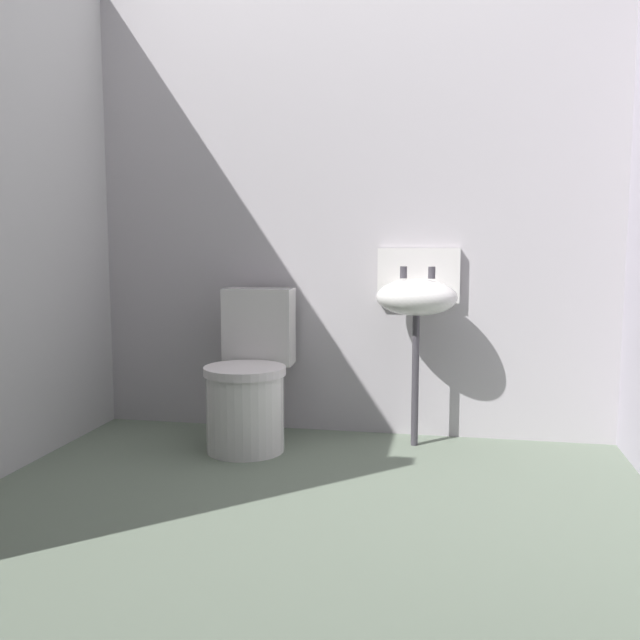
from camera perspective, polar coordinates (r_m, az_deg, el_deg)
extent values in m
cube|color=slate|center=(2.80, -1.09, -15.86)|extent=(3.14, 2.57, 0.08)
cube|color=#B1AAB0|center=(3.71, 2.55, 9.28)|extent=(3.14, 0.10, 2.41)
cylinder|color=silver|center=(3.43, -6.18, -7.62)|extent=(0.39, 0.39, 0.38)
cylinder|color=silver|center=(3.38, -6.23, -4.17)|extent=(0.41, 0.41, 0.04)
cube|color=silver|center=(3.64, -5.05, -0.53)|extent=(0.37, 0.19, 0.40)
cylinder|color=#413D44|center=(3.50, 7.86, -5.00)|extent=(0.04, 0.04, 0.66)
ellipsoid|color=silver|center=(3.44, 7.97, 1.87)|extent=(0.40, 0.32, 0.18)
cube|color=silver|center=(3.60, 8.13, 3.66)|extent=(0.42, 0.04, 0.28)
cylinder|color=#413D44|center=(3.50, 6.91, 3.93)|extent=(0.04, 0.04, 0.06)
cylinder|color=#413D44|center=(3.49, 9.20, 3.88)|extent=(0.04, 0.04, 0.06)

